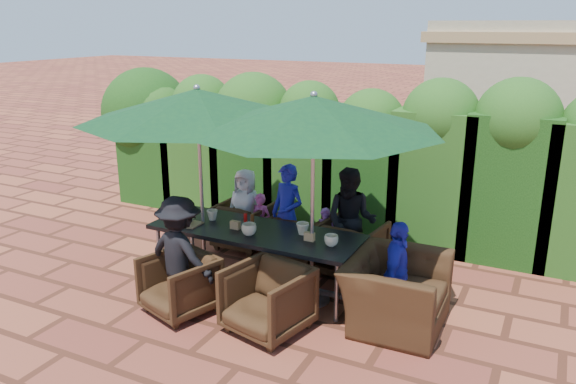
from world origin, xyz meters
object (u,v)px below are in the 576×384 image
at_px(umbrella_left, 197,105).
at_px(chair_end_right, 396,281).
at_px(chair_far_left, 244,223).
at_px(chair_far_mid, 300,235).
at_px(chair_far_right, 352,245).
at_px(chair_near_right, 267,297).
at_px(chair_near_left, 179,282).
at_px(dining_table, 255,236).
at_px(umbrella_right, 314,114).

relative_size(umbrella_left, chair_end_right, 2.47).
bearing_deg(chair_far_left, chair_far_mid, 179.74).
distance_m(chair_far_right, chair_near_right, 1.76).
bearing_deg(chair_end_right, chair_far_mid, 54.71).
relative_size(chair_far_mid, chair_near_right, 0.89).
xyz_separation_m(chair_far_left, chair_near_left, (0.34, -1.99, -0.00)).
bearing_deg(chair_near_right, chair_near_left, -162.77).
relative_size(chair_far_left, chair_far_mid, 1.04).
xyz_separation_m(chair_near_left, chair_end_right, (2.25, 0.82, 0.13)).
height_order(chair_far_mid, chair_near_right, chair_near_right).
relative_size(dining_table, chair_end_right, 2.27).
bearing_deg(dining_table, chair_far_right, 43.51).
distance_m(umbrella_right, chair_end_right, 2.00).
distance_m(umbrella_left, chair_far_left, 2.14).
distance_m(umbrella_right, chair_far_left, 2.65).
xyz_separation_m(umbrella_right, chair_far_right, (0.16, 0.91, -1.82)).
distance_m(chair_near_left, chair_near_right, 1.08).
distance_m(umbrella_right, chair_near_left, 2.39).
distance_m(chair_far_mid, chair_near_right, 1.95).
distance_m(umbrella_left, chair_far_right, 2.63).
bearing_deg(chair_far_left, chair_far_right, 175.75).
bearing_deg(umbrella_left, chair_near_left, -72.30).
bearing_deg(umbrella_right, chair_near_right, -99.32).
xyz_separation_m(umbrella_right, chair_near_right, (-0.14, -0.83, -1.82)).
distance_m(chair_far_right, chair_near_left, 2.28).
relative_size(chair_far_mid, chair_far_right, 0.90).
xyz_separation_m(chair_far_left, chair_far_right, (1.72, -0.17, 0.02)).
bearing_deg(dining_table, umbrella_right, -2.04).
distance_m(chair_far_left, chair_near_right, 2.38).
bearing_deg(chair_far_right, chair_near_right, 86.96).
xyz_separation_m(umbrella_left, chair_end_right, (2.54, -0.09, -1.71)).
bearing_deg(chair_far_right, chair_far_left, 0.95).
bearing_deg(chair_end_right, umbrella_left, 86.99).
distance_m(dining_table, chair_far_left, 1.36).
height_order(umbrella_left, chair_near_left, umbrella_left).
height_order(umbrella_left, umbrella_right, same).
bearing_deg(chair_far_mid, chair_far_right, 176.71).
height_order(dining_table, chair_far_right, chair_far_right).
xyz_separation_m(chair_far_right, chair_near_left, (-1.38, -1.81, -0.02)).
xyz_separation_m(umbrella_left, chair_far_right, (1.67, 0.91, -1.82)).
distance_m(chair_far_left, chair_near_left, 2.02).
height_order(umbrella_right, chair_end_right, umbrella_right).
bearing_deg(chair_far_mid, dining_table, 90.35).
height_order(dining_table, chair_end_right, chair_end_right).
bearing_deg(chair_far_left, dining_table, 128.69).
relative_size(chair_far_left, chair_near_left, 1.00).
bearing_deg(umbrella_right, dining_table, 177.96).
bearing_deg(chair_far_mid, umbrella_right, 128.47).
height_order(chair_near_right, chair_end_right, chair_end_right).
xyz_separation_m(dining_table, chair_end_right, (1.79, -0.12, -0.17)).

